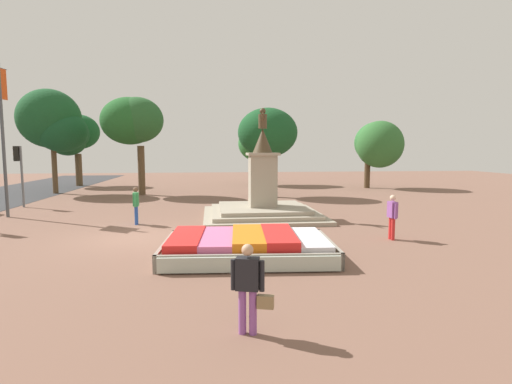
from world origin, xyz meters
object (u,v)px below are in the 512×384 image
Objects in this scene: traffic_light_far_corner at (19,164)px; pedestrian_crossing_plaza at (136,203)px; pedestrian_with_handbag at (249,285)px; flower_planter at (248,246)px; pedestrian_near_planter at (392,214)px; statue_monument at (263,200)px; banner_pole at (2,131)px.

pedestrian_crossing_plaza is (7.10, -5.85, -1.43)m from traffic_light_far_corner.
flower_planter is at bearing 84.97° from pedestrian_with_handbag.
pedestrian_crossing_plaza is (-9.27, 3.91, 0.00)m from pedestrian_near_planter.
pedestrian_near_planter is (3.82, -5.17, 0.09)m from statue_monument.
banner_pole is at bearing 141.86° from flower_planter.
traffic_light_far_corner is at bearing 140.51° from pedestrian_crossing_plaza.
flower_planter is 1.53× the size of traffic_light_far_corner.
traffic_light_far_corner reaches higher than pedestrian_near_planter.
statue_monument is 1.63× the size of traffic_light_far_corner.
flower_planter is 3.25× the size of pedestrian_near_planter.
pedestrian_near_planter is 1.00× the size of pedestrian_crossing_plaza.
pedestrian_with_handbag is (-1.76, -11.69, 0.06)m from statue_monument.
pedestrian_crossing_plaza is (-3.69, 10.42, 0.03)m from pedestrian_with_handbag.
statue_monument is 3.45× the size of pedestrian_crossing_plaza.
pedestrian_near_planter is (5.15, 1.67, 0.58)m from flower_planter.
pedestrian_near_planter is at bearing 17.99° from flower_planter.
statue_monument reaches higher than traffic_light_far_corner.
banner_pole is 4.68× the size of pedestrian_with_handbag.
banner_pole is (-10.35, 8.13, 3.65)m from flower_planter.
pedestrian_near_planter is at bearing 49.44° from pedestrian_with_handbag.
pedestrian_near_planter is 10.06m from pedestrian_crossing_plaza.
pedestrian_with_handbag is at bearing -95.03° from flower_planter.
banner_pole is at bearing 157.39° from pedestrian_near_planter.
statue_monument is at bearing -6.26° from banner_pole.
banner_pole reaches higher than pedestrian_crossing_plaza.
pedestrian_with_handbag is at bearing -130.56° from pedestrian_near_planter.
flower_planter is 5.44m from pedestrian_near_planter.
statue_monument is at bearing 78.99° from flower_planter.
statue_monument reaches higher than pedestrian_crossing_plaza.
pedestrian_crossing_plaza is at bearing -166.94° from statue_monument.
pedestrian_crossing_plaza is (-4.12, 5.58, 0.58)m from flower_planter.
traffic_light_far_corner is (-12.55, 4.59, 1.52)m from statue_monument.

